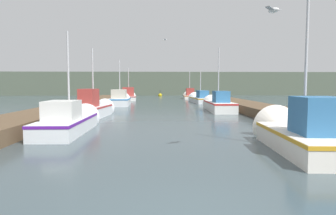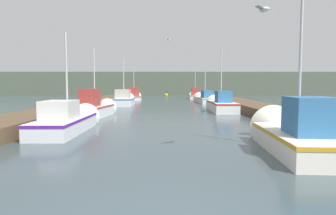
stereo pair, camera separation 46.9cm
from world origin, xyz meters
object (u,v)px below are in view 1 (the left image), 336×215
object	(u,v)px
fishing_boat_2	(94,108)
fishing_boat_3	(218,104)
fishing_boat_0	(301,133)
mooring_piling_0	(193,93)
fishing_boat_6	(129,96)
fishing_boat_4	(120,100)
fishing_boat_5	(200,99)
fishing_boat_1	(71,121)
seagull_1	(274,10)
seagull_lead	(165,40)
channel_buoy	(160,95)
fishing_boat_7	(189,95)

from	to	relation	value
fishing_boat_2	fishing_boat_3	bearing A→B (deg)	32.80
fishing_boat_0	mooring_piling_0	world-z (taller)	fishing_boat_0
fishing_boat_3	fishing_boat_6	distance (m)	17.53
fishing_boat_4	mooring_piling_0	bearing A→B (deg)	63.23
fishing_boat_5	fishing_boat_3	bearing A→B (deg)	-94.15
fishing_boat_0	fishing_boat_5	distance (m)	23.38
fishing_boat_0	fishing_boat_4	size ratio (longest dim) A/B	1.08
fishing_boat_1	fishing_boat_3	bearing A→B (deg)	50.56
fishing_boat_4	fishing_boat_6	xyz separation A→B (m)	(-0.12, 9.86, -0.01)
fishing_boat_3	seagull_1	bearing A→B (deg)	-95.20
fishing_boat_4	seagull_lead	size ratio (longest dim) A/B	8.39
fishing_boat_6	seagull_1	size ratio (longest dim) A/B	10.84
fishing_boat_1	channel_buoy	world-z (taller)	fishing_boat_1
channel_buoy	fishing_boat_5	bearing A→B (deg)	-76.69
fishing_boat_1	fishing_boat_7	xyz separation A→B (m)	(8.06, 29.04, -0.03)
fishing_boat_4	fishing_boat_7	world-z (taller)	fishing_boat_4
fishing_boat_0	seagull_lead	world-z (taller)	seagull_lead
fishing_boat_2	fishing_boat_3	distance (m)	9.24
fishing_boat_4	seagull_1	size ratio (longest dim) A/B	9.17
fishing_boat_6	mooring_piling_0	world-z (taller)	fishing_boat_6
fishing_boat_5	seagull_1	xyz separation A→B (m)	(-1.78, -24.77, 3.31)
fishing_boat_2	channel_buoy	xyz separation A→B (m)	(4.29, 31.42, -0.33)
fishing_boat_6	channel_buoy	size ratio (longest dim) A/B	4.94
channel_buoy	seagull_lead	size ratio (longest dim) A/B	2.01
fishing_boat_3	seagull_lead	bearing A→B (deg)	148.79
seagull_lead	seagull_1	world-z (taller)	seagull_lead
fishing_boat_3	fishing_boat_2	bearing A→B (deg)	-151.81
fishing_boat_5	mooring_piling_0	world-z (taller)	fishing_boat_5
fishing_boat_4	seagull_lead	distance (m)	7.24
mooring_piling_0	seagull_lead	bearing A→B (deg)	-102.69
fishing_boat_1	fishing_boat_2	world-z (taller)	fishing_boat_1
mooring_piling_0	seagull_1	bearing A→B (deg)	-94.15
fishing_boat_1	fishing_boat_5	size ratio (longest dim) A/B	0.85
fishing_boat_1	channel_buoy	xyz separation A→B (m)	(4.09, 36.92, -0.25)
fishing_boat_7	fishing_boat_4	bearing A→B (deg)	-118.32
fishing_boat_2	channel_buoy	world-z (taller)	fishing_boat_2
fishing_boat_1	seagull_1	bearing A→B (deg)	-37.85
fishing_boat_4	fishing_boat_2	bearing A→B (deg)	-93.38
fishing_boat_6	seagull_1	distance (m)	31.10
channel_buoy	seagull_lead	bearing A→B (deg)	-89.78
fishing_boat_1	fishing_boat_7	distance (m)	30.14
fishing_boat_4	channel_buoy	xyz separation A→B (m)	(3.95, 21.50, -0.31)
fishing_boat_5	mooring_piling_0	distance (m)	14.86
seagull_1	fishing_boat_6	bearing A→B (deg)	64.67
fishing_boat_3	fishing_boat_0	bearing A→B (deg)	-89.61
fishing_boat_2	fishing_boat_6	size ratio (longest dim) A/B	0.89
seagull_lead	seagull_1	distance (m)	17.37
fishing_boat_5	fishing_boat_0	bearing A→B (deg)	-94.32
fishing_boat_2	fishing_boat_5	bearing A→B (deg)	65.58
fishing_boat_0	mooring_piling_0	distance (m)	38.22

